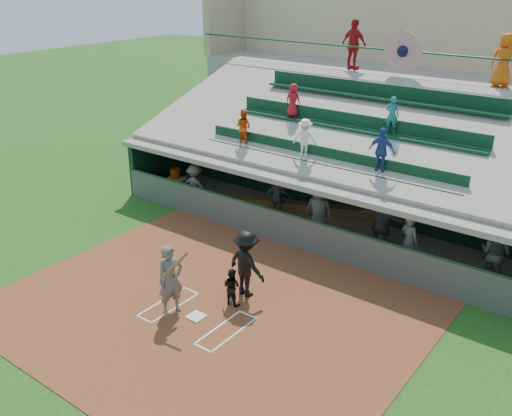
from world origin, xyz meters
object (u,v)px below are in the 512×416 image
Objects in this scene: home_plate at (196,316)px; batter_at_plate at (171,280)px; catcher at (232,287)px; water_cooler at (175,174)px; white_table at (177,185)px.

batter_at_plate is at bearing -165.14° from home_plate.
catcher is 8.72m from water_cooler.
batter_at_plate reaches higher than home_plate.
home_plate is 1.08× the size of water_cooler.
batter_at_plate reaches higher than white_table.
catcher reaches higher than water_cooler.
water_cooler is at bearing 137.55° from home_plate.
home_plate is 9.18m from water_cooler.
white_table is 0.51m from water_cooler.
batter_at_plate is at bearing -54.49° from white_table.
white_table reaches higher than home_plate.
white_table is (-6.73, 6.20, 0.32)m from home_plate.
water_cooler reaches higher than home_plate.
catcher is 2.67× the size of water_cooler.
home_plate is 1.24m from catcher.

